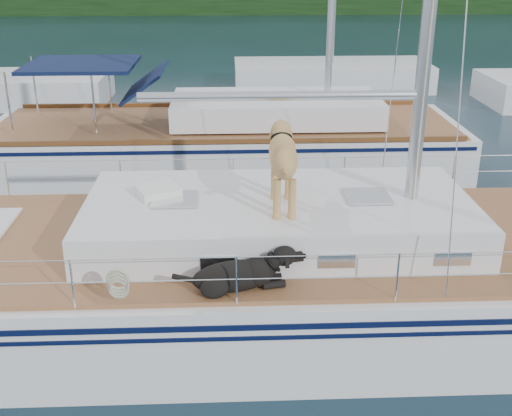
{
  "coord_description": "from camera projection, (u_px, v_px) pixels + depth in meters",
  "views": [
    {
      "loc": [
        0.15,
        -8.01,
        4.96
      ],
      "look_at": [
        0.5,
        0.2,
        1.6
      ],
      "focal_mm": 45.0,
      "sensor_mm": 36.0,
      "label": 1
    }
  ],
  "objects": [
    {
      "name": "ground",
      "position": [
        222.0,
        316.0,
        9.28
      ],
      "size": [
        120.0,
        120.0,
        0.0
      ],
      "primitive_type": "plane",
      "color": "black",
      "rests_on": "ground"
    },
    {
      "name": "neighbor_sailboat",
      "position": [
        230.0,
        143.0,
        15.25
      ],
      "size": [
        11.0,
        3.5,
        13.3
      ],
      "color": "white",
      "rests_on": "ground"
    },
    {
      "name": "main_sailboat",
      "position": [
        228.0,
        274.0,
        9.02
      ],
      "size": [
        12.0,
        3.8,
        14.01
      ],
      "color": "white",
      "rests_on": "ground"
    },
    {
      "name": "shore_bank",
      "position": [
        226.0,
        4.0,
        51.78
      ],
      "size": [
        92.0,
        1.0,
        1.2
      ],
      "primitive_type": "cube",
      "color": "#595147",
      "rests_on": "ground"
    },
    {
      "name": "bg_boat_center",
      "position": [
        331.0,
        76.0,
        24.07
      ],
      "size": [
        7.2,
        3.0,
        11.65
      ],
      "color": "white",
      "rests_on": "ground"
    }
  ]
}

